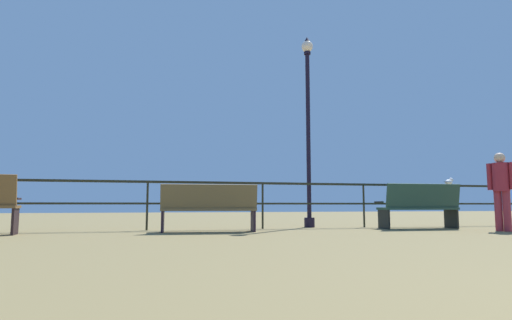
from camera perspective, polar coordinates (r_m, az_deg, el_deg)
name	(u,v)px	position (r m, az deg, el deg)	size (l,w,h in m)	color
pier_railing	(315,194)	(9.63, 7.89, -4.56)	(21.87, 0.05, 1.00)	black
bench_near_left	(209,206)	(8.11, -6.32, -6.12)	(1.83, 0.76, 0.90)	brown
bench_near_right	(420,205)	(9.86, 21.20, -5.61)	(1.73, 0.74, 0.96)	#264437
lamppost_center	(308,120)	(10.09, 7.01, 5.37)	(0.28, 0.28, 4.53)	black
person_by_bench	(501,186)	(9.62, 30.07, -3.03)	(0.30, 0.44, 1.54)	maroon
seagull_on_rail	(449,182)	(11.48, 24.51, -2.66)	(0.36, 0.20, 0.17)	white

